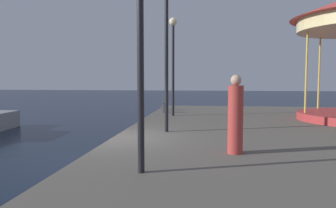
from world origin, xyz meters
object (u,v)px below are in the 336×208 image
Objects in this scene: lamp_post_mid_promenade at (166,32)px; bollard_center at (165,109)px; person_by_the_water at (235,117)px; bollard_south at (164,107)px; lamp_post_far_end at (173,49)px.

bollard_center is (-0.80, 5.64, -2.91)m from lamp_post_mid_promenade.
bollard_south is at bearing 106.87° from person_by_the_water.
lamp_post_mid_promenade is 4.46m from lamp_post_far_end.
lamp_post_mid_promenade is 11.49× the size of bollard_south.
lamp_post_mid_promenade is 7.52m from bollard_south.
lamp_post_far_end is 7.83m from person_by_the_water.
person_by_the_water is (1.90, -2.75, -2.29)m from lamp_post_mid_promenade.
bollard_south is 10.05m from person_by_the_water.
lamp_post_mid_promenade reaches higher than lamp_post_far_end.
lamp_post_far_end is at bearing 93.44° from lamp_post_mid_promenade.
bollard_center is at bearing 107.88° from person_by_the_water.
lamp_post_mid_promenade reaches higher than bollard_south.
person_by_the_water is at bearing -72.12° from bollard_center.
bollard_center is 0.23× the size of person_by_the_water.
lamp_post_mid_promenade is 2.61× the size of person_by_the_water.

